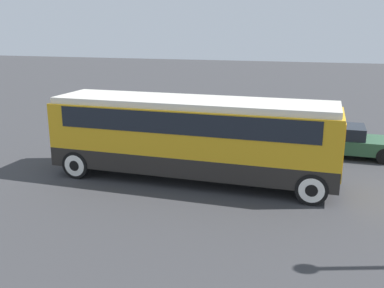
{
  "coord_description": "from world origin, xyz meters",
  "views": [
    {
      "loc": [
        4.4,
        -14.17,
        5.34
      ],
      "look_at": [
        0.0,
        0.0,
        1.33
      ],
      "focal_mm": 40.0,
      "sensor_mm": 36.0,
      "label": 1
    }
  ],
  "objects": [
    {
      "name": "parked_car_near",
      "position": [
        2.49,
        7.93,
        0.71
      ],
      "size": [
        4.8,
        1.91,
        1.42
      ],
      "color": "navy",
      "rests_on": "ground_plane"
    },
    {
      "name": "parked_car_mid",
      "position": [
        5.18,
        4.88,
        0.67
      ],
      "size": [
        4.38,
        1.91,
        1.33
      ],
      "color": "#2D5638",
      "rests_on": "ground_plane"
    },
    {
      "name": "tour_bus",
      "position": [
        0.1,
        -0.0,
        1.79
      ],
      "size": [
        10.19,
        2.58,
        2.97
      ],
      "color": "black",
      "rests_on": "ground_plane"
    },
    {
      "name": "ground_plane",
      "position": [
        0.0,
        0.0,
        0.0
      ],
      "size": [
        120.0,
        120.0,
        0.0
      ],
      "primitive_type": "plane",
      "color": "#38383A"
    }
  ]
}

